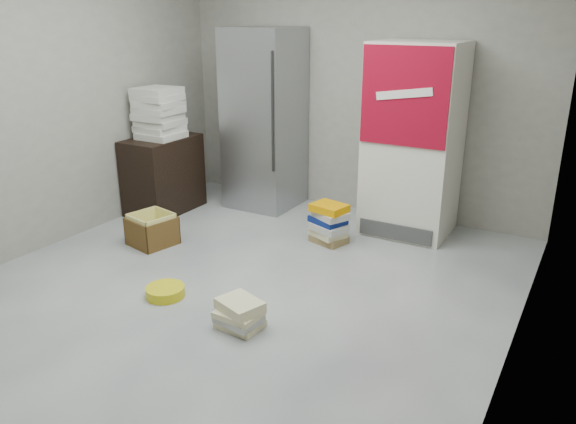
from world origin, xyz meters
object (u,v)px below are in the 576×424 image
Objects in this scene: steel_fridge at (265,120)px; phonebook_stack_main at (329,223)px; coke_cooler at (413,140)px; cardboard_box at (152,232)px; wood_shelf at (163,175)px.

steel_fridge reaches higher than phonebook_stack_main.
coke_cooler is 2.58m from cardboard_box.
coke_cooler is 4.11× the size of cardboard_box.
phonebook_stack_main is 0.92× the size of cardboard_box.
phonebook_stack_main is (1.95, 0.05, -0.21)m from wood_shelf.
wood_shelf is at bearing 137.18° from cardboard_box.
steel_fridge is 4.73× the size of phonebook_stack_main.
coke_cooler reaches higher than wood_shelf.
phonebook_stack_main is (-0.53, -0.67, -0.71)m from coke_cooler.
coke_cooler is at bearing -0.18° from steel_fridge.
wood_shelf is (-0.83, -0.73, -0.55)m from steel_fridge.
wood_shelf is 1.83× the size of cardboard_box.
coke_cooler is at bearing 70.16° from phonebook_stack_main.
coke_cooler is 2.63m from wood_shelf.
coke_cooler is at bearing 50.88° from cardboard_box.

